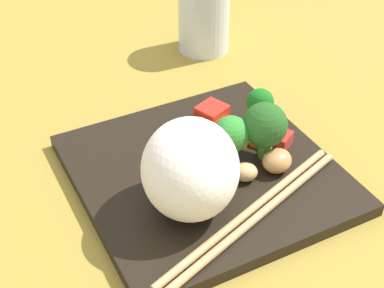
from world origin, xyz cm
name	(u,v)px	position (x,y,z in cm)	size (l,w,h in cm)	color
ground_plane	(205,186)	(0.00, 0.00, -1.00)	(110.00, 110.00, 2.00)	olive
square_plate	(205,173)	(0.00, 0.00, 0.67)	(24.19, 24.19, 1.33)	black
rice_mound	(190,169)	(-3.56, -4.14, 5.72)	(9.66, 8.57, 8.78)	white
broccoli_floret_0	(233,138)	(2.76, -0.39, 4.47)	(3.63, 3.63, 5.23)	#5D9445
broccoli_floret_1	(260,103)	(8.68, 4.35, 3.87)	(2.96, 2.96, 4.28)	#7CC056
broccoli_floret_2	(265,126)	(6.00, -0.84, 5.12)	(4.45, 4.45, 6.29)	#589F3F
carrot_slice_0	(236,140)	(4.82, 2.37, 1.61)	(2.63, 2.63, 0.55)	orange
carrot_slice_1	(220,149)	(2.51, 1.60, 1.73)	(2.48, 2.48, 0.79)	orange
carrot_slice_2	(259,140)	(6.94, 1.38, 1.58)	(2.47, 2.47, 0.50)	orange
carrot_slice_3	(206,162)	(0.40, 0.51, 1.56)	(2.87, 2.87, 0.46)	orange
carrot_slice_4	(228,124)	(5.41, 5.23, 1.59)	(2.39, 2.39, 0.52)	orange
carrot_slice_5	(199,142)	(1.19, 3.68, 1.60)	(2.63, 2.63, 0.54)	orange
pepper_chunk_0	(279,139)	(8.53, 0.06, 2.09)	(2.12, 2.30, 1.51)	red
pepper_chunk_1	(212,113)	(4.46, 7.23, 2.13)	(2.95, 2.83, 1.59)	red
chicken_piece_0	(196,126)	(1.72, 5.67, 2.16)	(2.98, 2.70, 1.66)	#BE8045
chicken_piece_1	(277,161)	(6.18, -3.18, 2.46)	(3.05, 2.71, 2.25)	tan
chicken_piece_2	(245,172)	(2.72, -3.05, 2.20)	(2.40, 2.10, 1.74)	tan
chopstick_pair	(253,215)	(0.74, -7.92, 1.70)	(22.40, 9.93, 0.74)	tan
drinking_glass	(204,18)	(11.87, 24.30, 4.57)	(6.82, 6.82, 9.15)	silver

